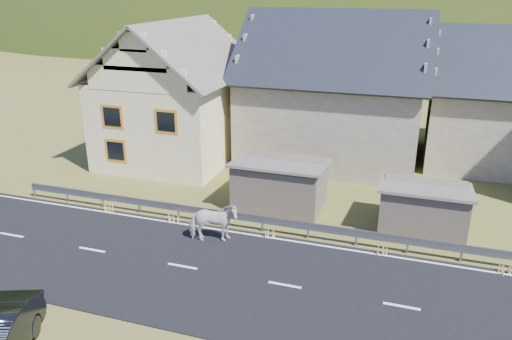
% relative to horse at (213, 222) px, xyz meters
% --- Properties ---
extents(ground, '(160.00, 160.00, 0.00)m').
position_rel_horse_xyz_m(ground, '(3.65, -2.19, -0.90)').
color(ground, '#494E19').
rests_on(ground, ground).
extents(road, '(60.00, 7.00, 0.04)m').
position_rel_horse_xyz_m(road, '(3.65, -2.19, -0.88)').
color(road, black).
rests_on(road, ground).
extents(lane_markings, '(60.00, 6.60, 0.01)m').
position_rel_horse_xyz_m(lane_markings, '(3.65, -2.19, -0.85)').
color(lane_markings, silver).
rests_on(lane_markings, road).
extents(guardrail, '(28.10, 0.09, 0.75)m').
position_rel_horse_xyz_m(guardrail, '(3.65, 1.49, -0.33)').
color(guardrail, '#93969B').
rests_on(guardrail, ground).
extents(shed_left, '(4.30, 3.30, 2.40)m').
position_rel_horse_xyz_m(shed_left, '(1.65, 4.31, 0.20)').
color(shed_left, '#665A4B').
rests_on(shed_left, ground).
extents(shed_right, '(3.80, 2.90, 2.20)m').
position_rel_horse_xyz_m(shed_right, '(8.15, 3.81, 0.10)').
color(shed_right, '#665A4B').
rests_on(shed_right, ground).
extents(house_cream, '(7.80, 9.80, 8.30)m').
position_rel_horse_xyz_m(house_cream, '(-6.36, 9.81, 3.46)').
color(house_cream, '#FFEEAF').
rests_on(house_cream, ground).
extents(house_stone_a, '(10.80, 9.80, 8.90)m').
position_rel_horse_xyz_m(house_stone_a, '(2.65, 12.81, 3.74)').
color(house_stone_a, tan).
rests_on(house_stone_a, ground).
extents(mountain, '(440.00, 280.00, 260.00)m').
position_rel_horse_xyz_m(mountain, '(8.65, 177.81, -20.90)').
color(mountain, '#1E360F').
rests_on(mountain, ground).
extents(conifer_patch, '(76.00, 50.00, 28.00)m').
position_rel_horse_xyz_m(conifer_patch, '(-51.35, 107.81, 5.10)').
color(conifer_patch, black).
rests_on(conifer_patch, ground).
extents(horse, '(1.52, 2.22, 1.71)m').
position_rel_horse_xyz_m(horse, '(0.00, 0.00, 0.00)').
color(horse, beige).
rests_on(horse, road).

